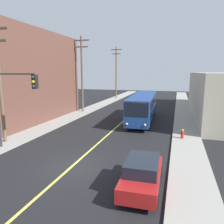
{
  "coord_description": "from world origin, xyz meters",
  "views": [
    {
      "loc": [
        6.27,
        -11.95,
        5.97
      ],
      "look_at": [
        0.0,
        8.83,
        2.0
      ],
      "focal_mm": 35.03,
      "sensor_mm": 36.0,
      "label": 1
    }
  ],
  "objects_px": {
    "parked_car_red": "(142,174)",
    "utility_pole_mid": "(82,71)",
    "utility_pole_far": "(116,70)",
    "traffic_signal_left_corner": "(13,95)",
    "city_bus": "(143,106)",
    "fire_hydrant": "(182,134)",
    "utility_pole_near": "(0,78)"
  },
  "relations": [
    {
      "from": "utility_pole_near",
      "to": "utility_pole_mid",
      "type": "xyz_separation_m",
      "value": [
        0.27,
        15.39,
        0.6
      ]
    },
    {
      "from": "utility_pole_far",
      "to": "traffic_signal_left_corner",
      "type": "height_order",
      "value": "utility_pole_far"
    },
    {
      "from": "utility_pole_near",
      "to": "utility_pole_far",
      "type": "relative_size",
      "value": 0.86
    },
    {
      "from": "utility_pole_near",
      "to": "city_bus",
      "type": "bearing_deg",
      "value": 51.1
    },
    {
      "from": "parked_car_red",
      "to": "utility_pole_mid",
      "type": "xyz_separation_m",
      "value": [
        -12.08,
        19.41,
        5.27
      ]
    },
    {
      "from": "fire_hydrant",
      "to": "utility_pole_mid",
      "type": "bearing_deg",
      "value": 144.59
    },
    {
      "from": "city_bus",
      "to": "fire_hydrant",
      "type": "relative_size",
      "value": 14.57
    },
    {
      "from": "utility_pole_mid",
      "to": "traffic_signal_left_corner",
      "type": "xyz_separation_m",
      "value": [
        1.94,
        -16.56,
        -1.81
      ]
    },
    {
      "from": "traffic_signal_left_corner",
      "to": "fire_hydrant",
      "type": "xyz_separation_m",
      "value": [
        12.26,
        6.46,
        -3.72
      ]
    },
    {
      "from": "utility_pole_mid",
      "to": "fire_hydrant",
      "type": "relative_size",
      "value": 12.97
    },
    {
      "from": "utility_pole_near",
      "to": "fire_hydrant",
      "type": "xyz_separation_m",
      "value": [
        14.47,
        5.29,
        -4.93
      ]
    },
    {
      "from": "traffic_signal_left_corner",
      "to": "fire_hydrant",
      "type": "bearing_deg",
      "value": 27.79
    },
    {
      "from": "utility_pole_near",
      "to": "utility_pole_far",
      "type": "distance_m",
      "value": 33.63
    },
    {
      "from": "city_bus",
      "to": "utility_pole_mid",
      "type": "xyz_separation_m",
      "value": [
        -9.55,
        3.22,
        4.3
      ]
    },
    {
      "from": "city_bus",
      "to": "traffic_signal_left_corner",
      "type": "distance_m",
      "value": 15.56
    },
    {
      "from": "utility_pole_mid",
      "to": "utility_pole_far",
      "type": "relative_size",
      "value": 0.96
    },
    {
      "from": "city_bus",
      "to": "utility_pole_far",
      "type": "height_order",
      "value": "utility_pole_far"
    },
    {
      "from": "utility_pole_far",
      "to": "parked_car_red",
      "type": "bearing_deg",
      "value": -72.33
    },
    {
      "from": "parked_car_red",
      "to": "fire_hydrant",
      "type": "height_order",
      "value": "parked_car_red"
    },
    {
      "from": "traffic_signal_left_corner",
      "to": "city_bus",
      "type": "bearing_deg",
      "value": 60.29
    },
    {
      "from": "parked_car_red",
      "to": "utility_pole_far",
      "type": "height_order",
      "value": "utility_pole_far"
    },
    {
      "from": "parked_car_red",
      "to": "utility_pole_mid",
      "type": "relative_size",
      "value": 0.41
    },
    {
      "from": "utility_pole_mid",
      "to": "utility_pole_far",
      "type": "xyz_separation_m",
      "value": [
        0.09,
        18.23,
        0.22
      ]
    },
    {
      "from": "city_bus",
      "to": "parked_car_red",
      "type": "xyz_separation_m",
      "value": [
        2.53,
        -16.19,
        -0.98
      ]
    },
    {
      "from": "parked_car_red",
      "to": "utility_pole_mid",
      "type": "height_order",
      "value": "utility_pole_mid"
    },
    {
      "from": "utility_pole_mid",
      "to": "traffic_signal_left_corner",
      "type": "distance_m",
      "value": 16.77
    },
    {
      "from": "parked_car_red",
      "to": "utility_pole_far",
      "type": "xyz_separation_m",
      "value": [
        -11.99,
        37.64,
        5.49
      ]
    },
    {
      "from": "utility_pole_far",
      "to": "utility_pole_mid",
      "type": "bearing_deg",
      "value": -90.27
    },
    {
      "from": "utility_pole_mid",
      "to": "utility_pole_near",
      "type": "bearing_deg",
      "value": -91.0
    },
    {
      "from": "utility_pole_far",
      "to": "traffic_signal_left_corner",
      "type": "bearing_deg",
      "value": -86.95
    },
    {
      "from": "parked_car_red",
      "to": "utility_pole_mid",
      "type": "bearing_deg",
      "value": 121.89
    },
    {
      "from": "parked_car_red",
      "to": "utility_pole_near",
      "type": "relative_size",
      "value": 0.46
    }
  ]
}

